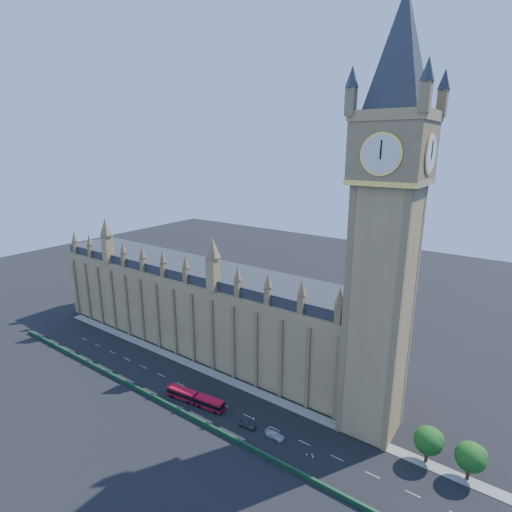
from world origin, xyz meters
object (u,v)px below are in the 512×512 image
Objects in this scene: car_grey at (247,424)px; car_silver at (276,436)px; red_bus at (195,398)px; car_white at (274,435)px.

car_grey is 7.66m from car_silver.
red_bus is at bearing 85.62° from car_silver.
car_grey reaches higher than car_white.
car_white is at bearing -87.23° from car_grey.
car_grey is 1.10× the size of car_silver.
car_grey is 7.30m from car_white.
red_bus is 3.74× the size of car_white.
red_bus is at bearing 88.49° from car_grey.
red_bus reaches higher than car_grey.
car_silver is (24.33, 1.26, -0.88)m from red_bus.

